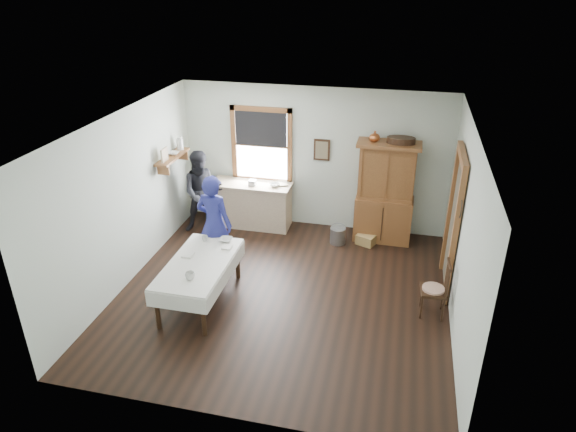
{
  "coord_description": "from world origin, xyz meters",
  "views": [
    {
      "loc": [
        1.58,
        -6.45,
        4.59
      ],
      "look_at": [
        0.01,
        0.3,
        1.21
      ],
      "focal_mm": 32.0,
      "sensor_mm": 36.0,
      "label": 1
    }
  ],
  "objects_px": {
    "figure_dark": "(203,195)",
    "dining_table": "(200,282)",
    "china_hutch": "(385,193)",
    "wicker_basket": "(366,240)",
    "work_counter": "(252,204)",
    "woman_blue": "(215,228)",
    "spindle_chair": "(434,288)",
    "pail": "(338,235)"
  },
  "relations": [
    {
      "from": "spindle_chair",
      "to": "wicker_basket",
      "type": "height_order",
      "value": "spindle_chair"
    },
    {
      "from": "china_hutch",
      "to": "dining_table",
      "type": "xyz_separation_m",
      "value": [
        -2.53,
        -2.61,
        -0.6
      ]
    },
    {
      "from": "china_hutch",
      "to": "pail",
      "type": "height_order",
      "value": "china_hutch"
    },
    {
      "from": "work_counter",
      "to": "wicker_basket",
      "type": "xyz_separation_m",
      "value": [
        2.25,
        -0.29,
        -0.35
      ]
    },
    {
      "from": "work_counter",
      "to": "spindle_chair",
      "type": "distance_m",
      "value": 4.01
    },
    {
      "from": "china_hutch",
      "to": "spindle_chair",
      "type": "relative_size",
      "value": 2.12
    },
    {
      "from": "pail",
      "to": "figure_dark",
      "type": "relative_size",
      "value": 0.21
    },
    {
      "from": "spindle_chair",
      "to": "pail",
      "type": "relative_size",
      "value": 2.89
    },
    {
      "from": "dining_table",
      "to": "woman_blue",
      "type": "relative_size",
      "value": 1.09
    },
    {
      "from": "wicker_basket",
      "to": "figure_dark",
      "type": "xyz_separation_m",
      "value": [
        -3.08,
        -0.1,
        0.64
      ]
    },
    {
      "from": "work_counter",
      "to": "pail",
      "type": "height_order",
      "value": "work_counter"
    },
    {
      "from": "woman_blue",
      "to": "pail",
      "type": "bearing_deg",
      "value": -133.56
    },
    {
      "from": "china_hutch",
      "to": "spindle_chair",
      "type": "height_order",
      "value": "china_hutch"
    },
    {
      "from": "pail",
      "to": "figure_dark",
      "type": "height_order",
      "value": "figure_dark"
    },
    {
      "from": "work_counter",
      "to": "spindle_chair",
      "type": "xyz_separation_m",
      "value": [
        3.38,
        -2.17,
        0.0
      ]
    },
    {
      "from": "spindle_chair",
      "to": "wicker_basket",
      "type": "xyz_separation_m",
      "value": [
        -1.13,
        1.88,
        -0.35
      ]
    },
    {
      "from": "dining_table",
      "to": "pail",
      "type": "height_order",
      "value": "dining_table"
    },
    {
      "from": "pail",
      "to": "work_counter",
      "type": "bearing_deg",
      "value": 168.54
    },
    {
      "from": "spindle_chair",
      "to": "figure_dark",
      "type": "distance_m",
      "value": 4.58
    },
    {
      "from": "china_hutch",
      "to": "wicker_basket",
      "type": "relative_size",
      "value": 5.88
    },
    {
      "from": "woman_blue",
      "to": "wicker_basket",
      "type": "bearing_deg",
      "value": -138.79
    },
    {
      "from": "dining_table",
      "to": "woman_blue",
      "type": "bearing_deg",
      "value": 95.3
    },
    {
      "from": "figure_dark",
      "to": "dining_table",
      "type": "bearing_deg",
      "value": -93.72
    },
    {
      "from": "dining_table",
      "to": "spindle_chair",
      "type": "xyz_separation_m",
      "value": [
        3.39,
        0.46,
        0.1
      ]
    },
    {
      "from": "china_hutch",
      "to": "work_counter",
      "type": "bearing_deg",
      "value": -179.89
    },
    {
      "from": "work_counter",
      "to": "woman_blue",
      "type": "xyz_separation_m",
      "value": [
        -0.1,
        -1.71,
        0.34
      ]
    },
    {
      "from": "spindle_chair",
      "to": "work_counter",
      "type": "bearing_deg",
      "value": 143.36
    },
    {
      "from": "wicker_basket",
      "to": "figure_dark",
      "type": "relative_size",
      "value": 0.22
    },
    {
      "from": "work_counter",
      "to": "pail",
      "type": "relative_size",
      "value": 5.02
    },
    {
      "from": "china_hutch",
      "to": "woman_blue",
      "type": "height_order",
      "value": "china_hutch"
    },
    {
      "from": "dining_table",
      "to": "figure_dark",
      "type": "bearing_deg",
      "value": 109.92
    },
    {
      "from": "work_counter",
      "to": "woman_blue",
      "type": "relative_size",
      "value": 0.98
    },
    {
      "from": "china_hutch",
      "to": "wicker_basket",
      "type": "distance_m",
      "value": 0.92
    },
    {
      "from": "pail",
      "to": "wicker_basket",
      "type": "relative_size",
      "value": 0.96
    },
    {
      "from": "dining_table",
      "to": "spindle_chair",
      "type": "distance_m",
      "value": 3.43
    },
    {
      "from": "china_hutch",
      "to": "woman_blue",
      "type": "bearing_deg",
      "value": -146.59
    },
    {
      "from": "dining_table",
      "to": "spindle_chair",
      "type": "relative_size",
      "value": 1.93
    },
    {
      "from": "dining_table",
      "to": "spindle_chair",
      "type": "bearing_deg",
      "value": 7.73
    },
    {
      "from": "dining_table",
      "to": "figure_dark",
      "type": "xyz_separation_m",
      "value": [
        -0.81,
        2.24,
        0.39
      ]
    },
    {
      "from": "wicker_basket",
      "to": "woman_blue",
      "type": "bearing_deg",
      "value": -148.88
    },
    {
      "from": "dining_table",
      "to": "wicker_basket",
      "type": "distance_m",
      "value": 3.27
    },
    {
      "from": "china_hutch",
      "to": "spindle_chair",
      "type": "distance_m",
      "value": 2.37
    }
  ]
}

